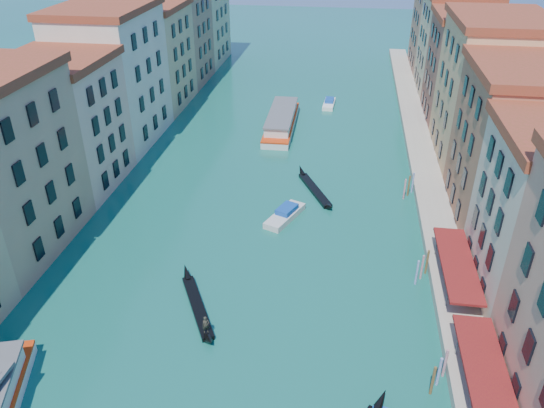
{
  "coord_description": "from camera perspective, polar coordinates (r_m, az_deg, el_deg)",
  "views": [
    {
      "loc": [
        10.29,
        -5.54,
        34.04
      ],
      "look_at": [
        3.12,
        43.0,
        5.88
      ],
      "focal_mm": 35.0,
      "sensor_mm": 36.0,
      "label": 1
    }
  ],
  "objects": [
    {
      "name": "gondola_far",
      "position": [
        71.58,
        4.55,
        1.69
      ],
      "size": [
        6.27,
        11.7,
        1.78
      ],
      "rotation": [
        0.0,
        0.0,
        0.45
      ],
      "color": "black",
      "rests_on": "ground"
    },
    {
      "name": "quay",
      "position": [
        78.98,
        16.12,
        3.49
      ],
      "size": [
        4.0,
        140.0,
        1.0
      ],
      "primitive_type": "cube",
      "color": "#A99C88",
      "rests_on": "ground"
    },
    {
      "name": "restaurant_awnings",
      "position": [
        43.82,
        22.53,
        -18.27
      ],
      "size": [
        3.2,
        44.55,
        3.12
      ],
      "color": "maroon",
      "rests_on": "ground"
    },
    {
      "name": "motorboat_far",
      "position": [
        103.29,
        6.16,
        10.74
      ],
      "size": [
        2.25,
        6.3,
        1.29
      ],
      "rotation": [
        0.0,
        0.0,
        -0.05
      ],
      "color": "white",
      "rests_on": "ground"
    },
    {
      "name": "right_bank_palazzos",
      "position": [
        77.16,
        23.03,
        9.12
      ],
      "size": [
        12.8,
        128.4,
        21.0
      ],
      "color": "#9A473F",
      "rests_on": "ground"
    },
    {
      "name": "mooring_poles_right",
      "position": [
        48.25,
        17.1,
        -14.55
      ],
      "size": [
        1.44,
        54.24,
        3.2
      ],
      "color": "brown",
      "rests_on": "ground"
    },
    {
      "name": "vaporetto_far",
      "position": [
        91.92,
        1.02,
        8.99
      ],
      "size": [
        4.72,
        19.45,
        2.88
      ],
      "rotation": [
        0.0,
        0.0,
        0.02
      ],
      "color": "silver",
      "rests_on": "ground"
    },
    {
      "name": "gondola_fore",
      "position": [
        52.07,
        -8.05,
        -10.73
      ],
      "size": [
        6.48,
        11.22,
        2.43
      ],
      "rotation": [
        0.0,
        0.0,
        0.48
      ],
      "color": "black",
      "rests_on": "ground"
    },
    {
      "name": "left_bank_palazzos",
      "position": [
        82.7,
        -18.43,
        11.24
      ],
      "size": [
        12.8,
        128.4,
        21.0
      ],
      "color": "#CEB18C",
      "rests_on": "ground"
    },
    {
      "name": "motorboat_mid",
      "position": [
        65.1,
        1.44,
        -1.11
      ],
      "size": [
        4.61,
        7.12,
        1.41
      ],
      "rotation": [
        0.0,
        0.0,
        -0.4
      ],
      "color": "beige",
      "rests_on": "ground"
    }
  ]
}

